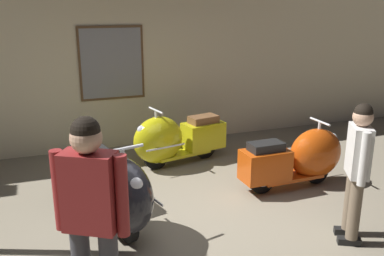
{
  "coord_description": "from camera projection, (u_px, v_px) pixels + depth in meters",
  "views": [
    {
      "loc": [
        -1.53,
        -4.24,
        2.54
      ],
      "look_at": [
        0.44,
        1.16,
        0.84
      ],
      "focal_mm": 39.57,
      "sensor_mm": 36.0,
      "label": 1
    }
  ],
  "objects": [
    {
      "name": "scooter_1",
      "position": [
        173.0,
        139.0,
        6.77
      ],
      "size": [
        1.65,
        0.77,
        0.97
      ],
      "rotation": [
        0.0,
        0.0,
        -2.93
      ],
      "color": "black",
      "rests_on": "ground"
    },
    {
      "name": "showroom_back_wall",
      "position": [
        118.0,
        44.0,
        7.38
      ],
      "size": [
        18.0,
        0.63,
        3.69
      ],
      "color": "beige",
      "rests_on": "ground"
    },
    {
      "name": "scooter_2",
      "position": [
        301.0,
        158.0,
        5.99
      ],
      "size": [
        1.57,
        0.52,
        0.95
      ],
      "rotation": [
        0.0,
        0.0,
        0.02
      ],
      "color": "black",
      "rests_on": "ground"
    },
    {
      "name": "visitor_1",
      "position": [
        91.0,
        212.0,
        3.2
      ],
      "size": [
        0.53,
        0.42,
        1.77
      ],
      "rotation": [
        0.0,
        0.0,
        1.02
      ],
      "color": "black",
      "rests_on": "ground"
    },
    {
      "name": "ground_plane",
      "position": [
        191.0,
        225.0,
        5.04
      ],
      "size": [
        60.0,
        60.0,
        0.0
      ],
      "primitive_type": "plane",
      "color": "gray"
    },
    {
      "name": "scooter_0",
      "position": [
        113.0,
        189.0,
        4.84
      ],
      "size": [
        0.93,
        1.85,
        1.09
      ],
      "rotation": [
        0.0,
        0.0,
        -1.32
      ],
      "color": "black",
      "rests_on": "ground"
    },
    {
      "name": "visitor_0",
      "position": [
        357.0,
        164.0,
        4.48
      ],
      "size": [
        0.36,
        0.48,
        1.56
      ],
      "rotation": [
        0.0,
        0.0,
        2.65
      ],
      "color": "black",
      "rests_on": "ground"
    }
  ]
}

